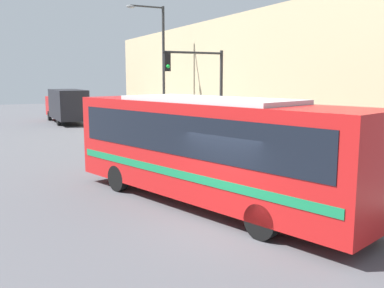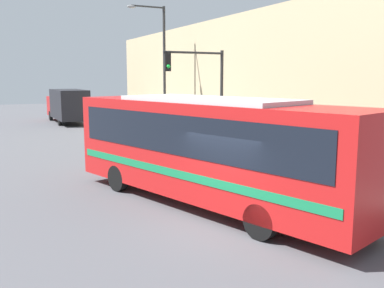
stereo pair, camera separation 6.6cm
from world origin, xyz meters
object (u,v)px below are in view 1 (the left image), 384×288
(city_bus, at_px, (207,144))
(street_lamp, at_px, (159,61))
(delivery_truck, at_px, (66,105))
(fire_hydrant, at_px, (274,161))
(traffic_light_pole, at_px, (202,83))

(city_bus, bearing_deg, street_lamp, 56.24)
(delivery_truck, bearing_deg, street_lamp, -73.13)
(fire_hydrant, bearing_deg, city_bus, -150.43)
(delivery_truck, relative_size, fire_hydrant, 11.45)
(fire_hydrant, distance_m, street_lamp, 13.07)
(city_bus, height_order, street_lamp, street_lamp)
(delivery_truck, relative_size, street_lamp, 0.98)
(fire_hydrant, height_order, street_lamp, street_lamp)
(delivery_truck, xyz_separation_m, traffic_light_pole, (2.85, -20.10, 2.11))
(delivery_truck, distance_m, fire_hydrant, 25.07)
(delivery_truck, bearing_deg, city_bus, -91.85)
(city_bus, relative_size, traffic_light_pole, 2.14)
(traffic_light_pole, xyz_separation_m, street_lamp, (0.94, 7.61, 1.34))
(fire_hydrant, relative_size, street_lamp, 0.09)
(city_bus, distance_m, delivery_truck, 27.44)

